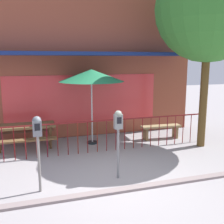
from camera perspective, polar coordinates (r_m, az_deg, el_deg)
ground at (r=6.41m, az=1.83°, el=-14.29°), size 40.00×40.00×0.00m
pub_storefront at (r=9.86m, az=-6.32°, el=10.13°), size 8.33×1.40×5.22m
patio_fence_front at (r=8.09m, az=-3.12°, el=-3.88°), size 7.02×0.04×0.97m
picnic_table_left at (r=8.76m, az=-17.78°, el=-3.60°), size 1.81×1.37×0.79m
patio_umbrella at (r=8.72m, az=-4.33°, el=7.57°), size 2.08×2.08×2.43m
patio_bench at (r=9.65m, az=10.16°, el=-3.51°), size 1.42×0.40×0.48m
parking_meter_near at (r=5.72m, az=-15.32°, el=-4.49°), size 0.18×0.17×1.62m
parking_meter_far at (r=6.16m, az=1.34°, el=-3.06°), size 0.18×0.17×1.61m
street_tree at (r=9.00m, az=19.69°, el=19.81°), size 3.19×3.19×5.82m
curb_edge at (r=6.03m, az=3.31°, el=-16.02°), size 11.66×0.20×0.11m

